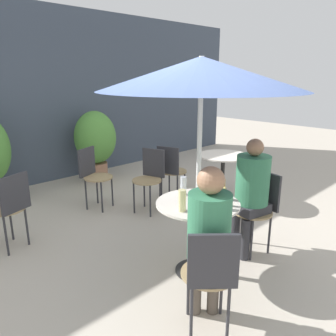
% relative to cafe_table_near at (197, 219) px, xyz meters
% --- Properties ---
extents(ground_plane, '(20.00, 20.00, 0.00)m').
position_rel_cafe_table_near_xyz_m(ground_plane, '(0.01, 0.04, -0.56)').
color(ground_plane, '#B2A899').
extents(storefront_wall, '(10.00, 0.06, 3.00)m').
position_rel_cafe_table_near_xyz_m(storefront_wall, '(0.01, 3.76, 0.94)').
color(storefront_wall, '#3D4756').
rests_on(storefront_wall, ground_plane).
extents(cafe_table_near, '(0.78, 0.78, 0.72)m').
position_rel_cafe_table_near_xyz_m(cafe_table_near, '(0.00, 0.00, 0.00)').
color(cafe_table_near, black).
rests_on(cafe_table_near, ground_plane).
extents(cafe_table_far, '(0.75, 0.75, 0.72)m').
position_rel_cafe_table_near_xyz_m(cafe_table_far, '(1.69, 0.99, -0.01)').
color(cafe_table_far, black).
rests_on(cafe_table_far, ground_plane).
extents(bistro_chair_0, '(0.46, 0.47, 0.87)m').
position_rel_cafe_table_near_xyz_m(bistro_chair_0, '(-0.55, -0.61, -0.02)').
color(bistro_chair_0, '#997F56').
rests_on(bistro_chair_0, ground_plane).
extents(bistro_chair_1, '(0.43, 0.41, 0.87)m').
position_rel_cafe_table_near_xyz_m(bistro_chair_1, '(0.80, -0.17, -0.02)').
color(bistro_chair_1, '#997F56').
rests_on(bistro_chair_1, ground_plane).
extents(bistro_chair_2, '(0.44, 0.43, 0.87)m').
position_rel_cafe_table_near_xyz_m(bistro_chair_2, '(0.68, 1.48, -0.02)').
color(bistro_chair_2, '#997F56').
rests_on(bistro_chair_2, ground_plane).
extents(bistro_chair_3, '(0.44, 0.45, 0.87)m').
position_rel_cafe_table_near_xyz_m(bistro_chair_3, '(0.15, 2.11, -0.02)').
color(bistro_chair_3, '#997F56').
rests_on(bistro_chair_3, ground_plane).
extents(bistro_chair_4, '(0.45, 0.43, 0.87)m').
position_rel_cafe_table_near_xyz_m(bistro_chair_4, '(1.09, 1.49, -0.02)').
color(bistro_chair_4, '#997F56').
rests_on(bistro_chair_4, ground_plane).
extents(bistro_chair_5, '(0.43, 0.45, 0.87)m').
position_rel_cafe_table_near_xyz_m(bistro_chair_5, '(-1.12, 1.66, -0.02)').
color(bistro_chair_5, '#997F56').
rests_on(bistro_chair_5, ground_plane).
extents(seated_person_0, '(0.40, 0.40, 1.26)m').
position_rel_cafe_table_near_xyz_m(seated_person_0, '(-0.46, -0.50, 0.20)').
color(seated_person_0, brown).
rests_on(seated_person_0, ground_plane).
extents(seated_person_1, '(0.38, 0.35, 1.25)m').
position_rel_cafe_table_near_xyz_m(seated_person_1, '(0.66, -0.14, 0.19)').
color(seated_person_1, '#2D2D33').
rests_on(seated_person_1, ground_plane).
extents(beer_glass_0, '(0.06, 0.06, 0.18)m').
position_rel_cafe_table_near_xyz_m(beer_glass_0, '(0.06, 0.24, 0.26)').
color(beer_glass_0, silver).
rests_on(beer_glass_0, cafe_table_near).
extents(beer_glass_1, '(0.07, 0.07, 0.19)m').
position_rel_cafe_table_near_xyz_m(beer_glass_1, '(-0.25, -0.03, 0.26)').
color(beer_glass_1, beige).
rests_on(beer_glass_1, cafe_table_near).
extents(beer_glass_2, '(0.06, 0.06, 0.20)m').
position_rel_cafe_table_near_xyz_m(beer_glass_2, '(0.04, -0.24, 0.26)').
color(beer_glass_2, '#DBC65B').
rests_on(beer_glass_2, cafe_table_near).
extents(beer_glass_3, '(0.07, 0.07, 0.20)m').
position_rel_cafe_table_near_xyz_m(beer_glass_3, '(0.23, -0.09, 0.26)').
color(beer_glass_3, '#B28433').
rests_on(beer_glass_3, cafe_table_near).
extents(potted_plant_1, '(0.74, 0.74, 1.26)m').
position_rel_cafe_table_near_xyz_m(potted_plant_1, '(0.88, 3.21, 0.18)').
color(potted_plant_1, '#93664C').
rests_on(potted_plant_1, ground_plane).
extents(umbrella, '(1.76, 1.76, 2.01)m').
position_rel_cafe_table_near_xyz_m(umbrella, '(-0.00, 0.00, 1.31)').
color(umbrella, silver).
rests_on(umbrella, ground_plane).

